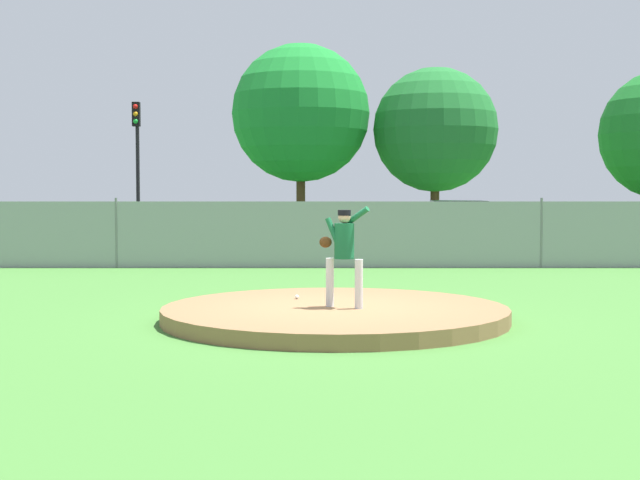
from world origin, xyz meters
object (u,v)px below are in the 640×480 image
at_px(pitcher_youth, 346,247).
at_px(parked_car_white, 460,229).
at_px(baseball, 299,297).
at_px(traffic_light_near, 139,149).
at_px(parked_car_red, 557,231).
at_px(parked_car_teal, 343,232).

distance_m(pitcher_youth, parked_car_white, 15.63).
bearing_deg(parked_car_white, baseball, -109.62).
distance_m(parked_car_white, traffic_light_near, 12.40).
xyz_separation_m(pitcher_youth, parked_car_red, (7.31, 14.79, -0.41)).
height_order(baseball, parked_car_teal, parked_car_teal).
bearing_deg(pitcher_youth, parked_car_teal, 88.86).
bearing_deg(baseball, parked_car_white, 70.38).
xyz_separation_m(parked_car_teal, traffic_light_near, (-7.51, 4.63, 2.87)).
relative_size(parked_car_red, traffic_light_near, 0.78).
bearing_deg(parked_car_teal, baseball, -94.59).
xyz_separation_m(parked_car_red, traffic_light_near, (-14.53, 4.27, 2.86)).
xyz_separation_m(pitcher_youth, parked_car_teal, (0.29, 14.43, -0.42)).
distance_m(pitcher_youth, baseball, 1.66).
bearing_deg(traffic_light_near, parked_car_teal, -31.65).
distance_m(parked_car_red, parked_car_white, 3.14).
distance_m(baseball, traffic_light_near, 19.34).
relative_size(pitcher_youth, baseball, 22.10).
bearing_deg(pitcher_youth, parked_car_white, 74.47).
distance_m(pitcher_youth, traffic_light_near, 20.52).
xyz_separation_m(parked_car_red, parked_car_white, (-3.13, 0.27, 0.05)).
xyz_separation_m(baseball, traffic_light_near, (-6.44, 17.92, 3.38)).
relative_size(baseball, parked_car_white, 0.02).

